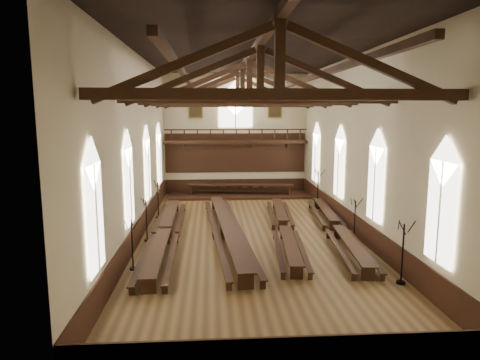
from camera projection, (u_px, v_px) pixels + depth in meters
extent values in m
plane|color=brown|center=(249.00, 236.00, 23.89)|extent=(26.00, 26.00, 0.00)
plane|color=beige|center=(235.00, 134.00, 35.91)|extent=(12.00, 0.00, 12.00)
plane|color=beige|center=(297.00, 191.00, 10.29)|extent=(12.00, 0.00, 12.00)
plane|color=beige|center=(137.00, 148.00, 22.70)|extent=(0.00, 26.00, 26.00)
plane|color=beige|center=(358.00, 146.00, 23.50)|extent=(0.00, 26.00, 26.00)
plane|color=black|center=(250.00, 51.00, 22.31)|extent=(26.00, 26.00, 0.00)
cube|color=#361C10|center=(236.00, 186.00, 36.56)|extent=(11.90, 0.08, 1.20)
cube|color=#361C10|center=(293.00, 358.00, 11.02)|extent=(11.90, 0.08, 1.20)
cube|color=#361C10|center=(141.00, 228.00, 23.39)|extent=(0.08, 25.90, 1.20)
cube|color=#361C10|center=(354.00, 224.00, 24.19)|extent=(0.08, 25.90, 1.20)
cube|color=white|center=(95.00, 219.00, 14.09)|extent=(0.05, 1.80, 3.60)
cube|color=white|center=(92.00, 164.00, 13.81)|extent=(0.05, 1.80, 1.80)
cylinder|color=beige|center=(97.00, 219.00, 14.09)|extent=(0.08, 0.08, 3.60)
cube|color=white|center=(129.00, 187.00, 20.00)|extent=(0.05, 1.80, 3.60)
cube|color=white|center=(128.00, 149.00, 19.72)|extent=(0.05, 1.80, 1.80)
cylinder|color=beige|center=(130.00, 187.00, 20.00)|extent=(0.08, 0.08, 3.60)
cube|color=white|center=(148.00, 170.00, 25.91)|extent=(0.05, 1.80, 3.60)
cube|color=white|center=(147.00, 140.00, 25.63)|extent=(0.05, 1.80, 1.80)
cylinder|color=beige|center=(149.00, 170.00, 25.91)|extent=(0.08, 0.08, 3.60)
cube|color=white|center=(160.00, 159.00, 31.82)|extent=(0.05, 1.80, 3.60)
cube|color=white|center=(159.00, 135.00, 31.54)|extent=(0.05, 1.80, 1.80)
cylinder|color=beige|center=(160.00, 159.00, 31.83)|extent=(0.08, 0.08, 3.60)
cube|color=white|center=(441.00, 213.00, 14.88)|extent=(0.05, 1.80, 3.60)
cube|color=white|center=(445.00, 162.00, 14.59)|extent=(0.05, 1.80, 1.80)
cylinder|color=beige|center=(439.00, 213.00, 14.87)|extent=(0.08, 0.08, 3.60)
cube|color=white|center=(375.00, 184.00, 20.79)|extent=(0.05, 1.80, 3.60)
cube|color=white|center=(377.00, 147.00, 20.50)|extent=(0.05, 1.80, 1.80)
cylinder|color=beige|center=(374.00, 184.00, 20.79)|extent=(0.08, 0.08, 3.60)
cube|color=white|center=(339.00, 168.00, 26.70)|extent=(0.05, 1.80, 3.60)
cube|color=white|center=(340.00, 139.00, 26.42)|extent=(0.05, 1.80, 1.80)
cylinder|color=beige|center=(338.00, 168.00, 26.70)|extent=(0.08, 0.08, 3.60)
cube|color=white|center=(316.00, 158.00, 32.61)|extent=(0.05, 1.80, 3.60)
cube|color=white|center=(316.00, 134.00, 32.33)|extent=(0.05, 1.80, 1.80)
cylinder|color=beige|center=(315.00, 158.00, 32.61)|extent=(0.08, 0.08, 3.60)
cube|color=white|center=(236.00, 113.00, 35.52)|extent=(2.80, 0.05, 2.40)
cube|color=white|center=(235.00, 98.00, 35.33)|extent=(2.80, 0.05, 2.80)
cylinder|color=beige|center=(236.00, 113.00, 35.48)|extent=(0.10, 0.10, 2.40)
cube|color=#331F10|center=(236.00, 142.00, 35.36)|extent=(11.80, 1.20, 0.20)
cube|color=#361C10|center=(236.00, 153.00, 36.09)|extent=(11.80, 0.10, 3.30)
cube|color=#331F10|center=(236.00, 130.00, 34.66)|extent=(11.60, 0.12, 0.10)
cube|color=#331F10|center=(236.00, 141.00, 34.80)|extent=(11.60, 0.12, 0.10)
cube|color=#331F10|center=(182.00, 145.00, 35.49)|extent=(0.35, 0.40, 0.50)
cube|color=#331F10|center=(218.00, 145.00, 35.69)|extent=(0.35, 0.40, 0.50)
cube|color=#331F10|center=(253.00, 145.00, 35.89)|extent=(0.35, 0.40, 0.50)
cube|color=#331F10|center=(289.00, 144.00, 36.09)|extent=(0.35, 0.40, 0.50)
cube|color=brown|center=(196.00, 109.00, 35.26)|extent=(1.15, 0.06, 1.45)
cube|color=black|center=(196.00, 109.00, 35.22)|extent=(0.95, 0.04, 1.25)
cube|color=brown|center=(275.00, 109.00, 35.71)|extent=(1.15, 0.06, 1.45)
cube|color=black|center=(275.00, 109.00, 35.67)|extent=(0.95, 0.04, 1.25)
cube|color=#331F10|center=(279.00, 94.00, 12.87)|extent=(11.70, 0.35, 0.35)
cube|color=#331F10|center=(280.00, 50.00, 12.66)|extent=(0.30, 0.30, 2.40)
cube|color=#331F10|center=(182.00, 63.00, 12.53)|extent=(5.44, 0.26, 2.40)
cube|color=#331F10|center=(374.00, 64.00, 12.92)|extent=(5.44, 0.26, 2.40)
cube|color=#331F10|center=(260.00, 99.00, 17.79)|extent=(11.70, 0.35, 0.35)
cube|color=#331F10|center=(260.00, 67.00, 17.59)|extent=(0.30, 0.30, 2.40)
cube|color=#331F10|center=(190.00, 77.00, 17.46)|extent=(5.44, 0.26, 2.40)
cube|color=#331F10|center=(329.00, 77.00, 17.84)|extent=(5.44, 0.26, 2.40)
cube|color=#331F10|center=(249.00, 102.00, 22.72)|extent=(11.70, 0.35, 0.35)
cube|color=#331F10|center=(249.00, 77.00, 22.51)|extent=(0.30, 0.30, 2.40)
cube|color=#331F10|center=(195.00, 84.00, 22.38)|extent=(5.44, 0.26, 2.40)
cube|color=#331F10|center=(303.00, 85.00, 22.77)|extent=(5.44, 0.26, 2.40)
cube|color=#331F10|center=(242.00, 104.00, 27.64)|extent=(11.70, 0.35, 0.35)
cube|color=#331F10|center=(243.00, 83.00, 27.44)|extent=(0.30, 0.30, 2.40)
cube|color=#331F10|center=(198.00, 89.00, 27.31)|extent=(5.44, 0.26, 2.40)
cube|color=#331F10|center=(287.00, 90.00, 27.69)|extent=(5.44, 0.26, 2.40)
cube|color=#331F10|center=(238.00, 105.00, 32.57)|extent=(11.70, 0.35, 0.35)
cube|color=#331F10|center=(238.00, 87.00, 32.37)|extent=(0.30, 0.30, 2.40)
cube|color=#331F10|center=(200.00, 93.00, 32.24)|extent=(5.44, 0.26, 2.40)
cube|color=#331F10|center=(275.00, 93.00, 32.62)|extent=(5.44, 0.26, 2.40)
cube|color=#331F10|center=(185.00, 77.00, 22.29)|extent=(0.25, 25.70, 0.25)
cube|color=#331F10|center=(312.00, 77.00, 22.74)|extent=(0.25, 25.70, 0.25)
cube|color=#331F10|center=(250.00, 57.00, 22.36)|extent=(0.30, 25.70, 0.30)
cube|color=#331F10|center=(156.00, 250.00, 19.30)|extent=(0.79, 7.02, 0.08)
cube|color=#331F10|center=(146.00, 286.00, 16.25)|extent=(0.60, 0.09, 0.67)
cube|color=#331F10|center=(164.00, 238.00, 22.47)|extent=(0.60, 0.09, 0.67)
cube|color=#331F10|center=(156.00, 260.00, 19.37)|extent=(0.16, 6.21, 0.08)
cube|color=#331F10|center=(142.00, 256.00, 19.30)|extent=(0.37, 7.01, 0.06)
cube|color=#331F10|center=(129.00, 290.00, 16.18)|extent=(0.23, 0.07, 0.39)
cube|color=#331F10|center=(152.00, 240.00, 22.49)|extent=(0.23, 0.07, 0.39)
cube|color=#331F10|center=(170.00, 256.00, 19.40)|extent=(0.37, 7.01, 0.06)
cube|color=#331F10|center=(162.00, 289.00, 16.28)|extent=(0.23, 0.07, 0.39)
cube|color=#331F10|center=(176.00, 240.00, 22.59)|extent=(0.23, 0.07, 0.39)
cube|color=#331F10|center=(171.00, 212.00, 26.59)|extent=(0.79, 7.02, 0.08)
cube|color=#331F10|center=(166.00, 232.00, 23.54)|extent=(0.60, 0.09, 0.67)
cube|color=#331F10|center=(175.00, 207.00, 29.76)|extent=(0.60, 0.09, 0.67)
cube|color=#331F10|center=(171.00, 219.00, 26.66)|extent=(0.16, 6.21, 0.08)
cube|color=#331F10|center=(161.00, 217.00, 26.59)|extent=(0.37, 7.01, 0.06)
cube|color=#331F10|center=(154.00, 235.00, 23.47)|extent=(0.23, 0.07, 0.39)
cube|color=#331F10|center=(166.00, 209.00, 29.78)|extent=(0.23, 0.07, 0.39)
cube|color=#331F10|center=(181.00, 216.00, 26.69)|extent=(0.37, 7.01, 0.06)
cube|color=#331F10|center=(177.00, 234.00, 23.57)|extent=(0.23, 0.07, 0.39)
cube|color=#331F10|center=(184.00, 208.00, 29.88)|extent=(0.23, 0.07, 0.39)
cube|color=#331F10|center=(229.00, 245.00, 19.91)|extent=(1.25, 7.55, 0.09)
cube|color=#331F10|center=(233.00, 281.00, 16.64)|extent=(0.64, 0.13, 0.72)
cube|color=#331F10|center=(227.00, 233.00, 23.31)|extent=(0.64, 0.13, 0.72)
cube|color=#331F10|center=(229.00, 255.00, 19.99)|extent=(0.53, 6.65, 0.09)
cube|color=#331F10|center=(215.00, 252.00, 19.87)|extent=(0.80, 7.52, 0.06)
cube|color=#331F10|center=(216.00, 286.00, 16.53)|extent=(0.24, 0.09, 0.42)
cube|color=#331F10|center=(215.00, 236.00, 23.30)|extent=(0.24, 0.09, 0.42)
cube|color=#331F10|center=(244.00, 250.00, 20.05)|extent=(0.80, 7.52, 0.06)
cube|color=#331F10|center=(250.00, 284.00, 16.70)|extent=(0.24, 0.09, 0.42)
cube|color=#331F10|center=(239.00, 235.00, 23.47)|extent=(0.24, 0.09, 0.42)
cube|color=#331F10|center=(224.00, 209.00, 27.20)|extent=(1.25, 7.55, 0.09)
cube|color=#331F10|center=(226.00, 230.00, 23.93)|extent=(0.64, 0.13, 0.72)
cube|color=#331F10|center=(223.00, 204.00, 30.60)|extent=(0.64, 0.13, 0.72)
cube|color=#331F10|center=(224.00, 217.00, 27.28)|extent=(0.53, 6.65, 0.09)
cube|color=#331F10|center=(214.00, 214.00, 27.16)|extent=(0.80, 7.52, 0.06)
cube|color=#331F10|center=(215.00, 233.00, 23.82)|extent=(0.24, 0.09, 0.42)
cube|color=#331F10|center=(214.00, 206.00, 30.59)|extent=(0.24, 0.09, 0.42)
cube|color=#331F10|center=(235.00, 213.00, 27.34)|extent=(0.80, 7.52, 0.06)
cube|color=#331F10|center=(238.00, 232.00, 23.99)|extent=(0.24, 0.09, 0.42)
cube|color=#331F10|center=(232.00, 205.00, 30.76)|extent=(0.24, 0.09, 0.42)
cube|color=#331F10|center=(298.00, 243.00, 20.48)|extent=(1.20, 6.35, 0.07)
cube|color=#331F10|center=(311.00, 272.00, 17.74)|extent=(0.54, 0.12, 0.60)
cube|color=#331F10|center=(287.00, 234.00, 23.34)|extent=(0.54, 0.12, 0.60)
cube|color=#331F10|center=(298.00, 252.00, 20.55)|extent=(0.58, 5.58, 0.07)
cube|color=#331F10|center=(286.00, 249.00, 20.54)|extent=(0.83, 6.31, 0.05)
cube|color=#331F10|center=(298.00, 275.00, 17.72)|extent=(0.21, 0.08, 0.35)
cube|color=#331F10|center=(277.00, 236.00, 23.41)|extent=(0.21, 0.08, 0.35)
cube|color=#331F10|center=(309.00, 249.00, 20.51)|extent=(0.83, 6.31, 0.05)
cube|color=#331F10|center=(325.00, 275.00, 17.70)|extent=(0.21, 0.08, 0.35)
cube|color=#331F10|center=(297.00, 236.00, 23.39)|extent=(0.21, 0.08, 0.35)
cube|color=#331F10|center=(275.00, 209.00, 27.77)|extent=(1.20, 6.35, 0.07)
cube|color=#331F10|center=(282.00, 225.00, 25.03)|extent=(0.54, 0.12, 0.60)
cube|color=#331F10|center=(269.00, 205.00, 30.63)|extent=(0.54, 0.12, 0.60)
cube|color=#331F10|center=(275.00, 215.00, 27.84)|extent=(0.58, 5.58, 0.07)
cube|color=#331F10|center=(266.00, 213.00, 27.83)|extent=(0.83, 6.31, 0.05)
cube|color=#331F10|center=(273.00, 228.00, 25.01)|extent=(0.21, 0.08, 0.35)
cube|color=#331F10|center=(261.00, 206.00, 30.70)|extent=(0.21, 0.08, 0.35)
cube|color=#331F10|center=(284.00, 213.00, 27.80)|extent=(0.83, 6.31, 0.05)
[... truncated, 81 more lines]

